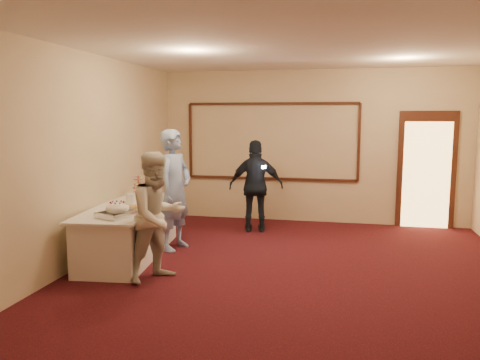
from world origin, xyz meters
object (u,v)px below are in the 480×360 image
woman (158,216)px  plate_stack_b (149,198)px  pavlova_tray (118,210)px  guest (256,186)px  tart (135,208)px  buffet_table (130,231)px  plate_stack_a (132,199)px  cupcake_stand (139,188)px  man (175,190)px

woman → plate_stack_b: bearing=61.4°
pavlova_tray → guest: bearing=62.1°
pavlova_tray → tart: 0.48m
buffet_table → guest: bearing=50.0°
pavlova_tray → plate_stack_b: bearing=89.5°
pavlova_tray → tart: size_ratio=2.34×
plate_stack_a → tart: bearing=-61.6°
pavlova_tray → plate_stack_a: pavlova_tray is taller
cupcake_stand → man: bearing=-21.3°
pavlova_tray → woman: bearing=-11.7°
guest → cupcake_stand: bearing=22.0°
buffet_table → man: size_ratio=1.33×
buffet_table → cupcake_stand: bearing=104.1°
cupcake_stand → plate_stack_b: size_ratio=2.14×
pavlova_tray → plate_stack_b: 1.02m
plate_stack_b → man: bearing=34.9°
pavlova_tray → plate_stack_b: (0.01, 1.02, -0.01)m
buffet_table → cupcake_stand: (-0.20, 0.80, 0.52)m
buffet_table → woman: size_ratio=1.53×
cupcake_stand → man: (0.75, -0.29, 0.04)m
cupcake_stand → buffet_table: bearing=-75.9°
plate_stack_b → buffet_table: bearing=-127.0°
man → pavlova_tray: bearing=179.4°
woman → plate_stack_a: bearing=72.3°
pavlova_tray → man: man is taller
plate_stack_b → woman: 1.30m
woman → man: bearing=44.2°
buffet_table → pavlova_tray: 0.90m
plate_stack_b → tart: plate_stack_b is taller
plate_stack_a → guest: 2.39m
pavlova_tray → guest: guest is taller
plate_stack_b → guest: guest is taller
cupcake_stand → plate_stack_b: 0.67m
buffet_table → plate_stack_b: bearing=53.0°
guest → buffet_table: bearing=40.5°
buffet_table → plate_stack_a: 0.48m
plate_stack_a → tart: 0.45m
cupcake_stand → guest: guest is taller
cupcake_stand → plate_stack_b: (0.40, -0.53, -0.06)m
man → woman: bearing=-153.8°
man → tart: bearing=172.3°
pavlova_tray → cupcake_stand: cupcake_stand is taller
man → plate_stack_a: bearing=140.9°
tart → guest: (1.38, 2.18, 0.04)m
buffet_table → tart: bearing=-51.6°
buffet_table → cupcake_stand: cupcake_stand is taller
cupcake_stand → tart: bearing=-68.7°
plate_stack_b → pavlova_tray: bearing=-90.5°
guest → pavlova_tray: bearing=52.6°
cupcake_stand → guest: 2.11m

